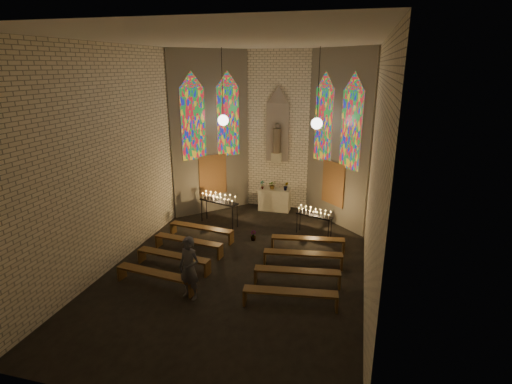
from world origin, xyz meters
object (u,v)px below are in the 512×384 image
at_px(votive_stand_right, 314,214).
at_px(visitor, 189,268).
at_px(altar, 274,200).
at_px(aisle_flower_pot, 253,236).
at_px(votive_stand_left, 219,199).

relative_size(votive_stand_right, visitor, 0.79).
relative_size(altar, visitor, 0.76).
bearing_deg(votive_stand_right, aisle_flower_pot, -134.77).
xyz_separation_m(altar, votive_stand_left, (-1.87, -2.23, 0.59)).
bearing_deg(visitor, votive_stand_left, 116.93).
bearing_deg(aisle_flower_pot, altar, 88.77).
bearing_deg(votive_stand_left, visitor, -60.52).
xyz_separation_m(aisle_flower_pot, votive_stand_left, (-1.79, 1.22, 0.89)).
bearing_deg(votive_stand_right, visitor, -99.82).
bearing_deg(visitor, votive_stand_right, 77.12).
xyz_separation_m(aisle_flower_pot, votive_stand_right, (2.15, 1.07, 0.71)).
relative_size(aisle_flower_pot, votive_stand_right, 0.26).
height_order(altar, votive_stand_right, votive_stand_right).
height_order(aisle_flower_pot, votive_stand_right, votive_stand_right).
bearing_deg(aisle_flower_pot, votive_stand_right, 26.36).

